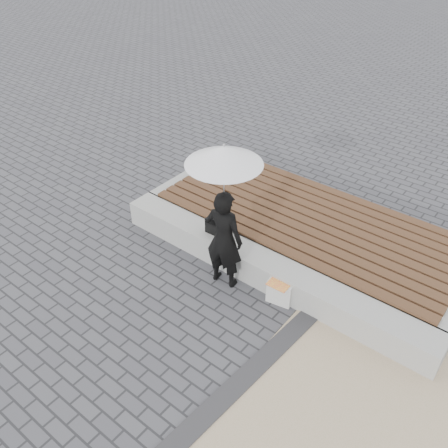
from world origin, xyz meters
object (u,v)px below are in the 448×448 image
(handbag, at_px, (217,227))
(woman, at_px, (224,239))
(seating_ledge, at_px, (264,269))
(parasol, at_px, (224,155))
(canvas_tote, at_px, (280,292))

(handbag, bearing_deg, woman, -43.71)
(seating_ledge, height_order, parasol, parasol)
(seating_ledge, xyz_separation_m, canvas_tote, (0.42, -0.24, -0.02))
(handbag, relative_size, canvas_tote, 0.96)
(parasol, bearing_deg, seating_ledge, 40.54)
(parasol, distance_m, canvas_tote, 2.02)
(canvas_tote, bearing_deg, seating_ledge, 139.64)
(seating_ledge, xyz_separation_m, handbag, (-0.88, 0.01, 0.32))
(seating_ledge, height_order, canvas_tote, seating_ledge)
(woman, distance_m, handbag, 0.63)
(woman, height_order, canvas_tote, woman)
(seating_ledge, relative_size, woman, 3.34)
(woman, height_order, parasol, parasol)
(handbag, bearing_deg, canvas_tote, -13.87)
(woman, xyz_separation_m, handbag, (-0.44, 0.38, -0.23))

